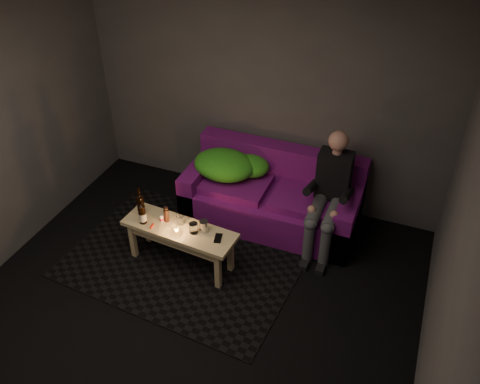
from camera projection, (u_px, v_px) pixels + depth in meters
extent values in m
plane|color=black|center=(174.00, 334.00, 4.42)|extent=(4.50, 4.50, 0.00)
plane|color=silver|center=(138.00, 40.00, 2.88)|extent=(4.50, 4.50, 0.00)
plane|color=#474547|center=(264.00, 92.00, 5.33)|extent=(4.00, 0.00, 4.00)
plane|color=#474547|center=(453.00, 296.00, 3.05)|extent=(0.00, 4.50, 4.50)
cube|color=black|center=(185.00, 259.00, 5.16)|extent=(2.39, 1.82, 0.01)
cube|color=#6F0F74|center=(271.00, 207.00, 5.54)|extent=(1.86, 0.84, 0.39)
cube|color=#6F0F74|center=(282.00, 162.00, 5.54)|extent=(1.86, 0.20, 0.41)
cube|color=#6F0F74|center=(201.00, 184.00, 5.73)|extent=(0.19, 0.84, 0.58)
cube|color=#6F0F74|center=(348.00, 218.00, 5.24)|extent=(0.19, 0.84, 0.58)
cube|color=#6F0F74|center=(236.00, 184.00, 5.48)|extent=(0.70, 0.56, 0.09)
cube|color=#6F0F74|center=(306.00, 201.00, 5.25)|extent=(0.70, 0.56, 0.09)
ellipsoid|color=#238A19|center=(224.00, 165.00, 5.46)|extent=(0.67, 0.52, 0.28)
ellipsoid|color=#238A19|center=(251.00, 166.00, 5.49)|extent=(0.41, 0.33, 0.22)
ellipsoid|color=#238A19|center=(211.00, 161.00, 5.64)|extent=(0.30, 0.24, 0.15)
cube|color=black|center=(334.00, 175.00, 5.06)|extent=(0.33, 0.20, 0.51)
sphere|color=tan|center=(339.00, 141.00, 4.83)|extent=(0.19, 0.19, 0.19)
cylinder|color=#44484D|center=(316.00, 210.00, 5.02)|extent=(0.13, 0.46, 0.13)
cylinder|color=#44484D|center=(333.00, 214.00, 4.97)|extent=(0.13, 0.46, 0.13)
cylinder|color=#44484D|center=(308.00, 243.00, 5.01)|extent=(0.10, 0.10, 0.47)
cylinder|color=#44484D|center=(325.00, 247.00, 4.96)|extent=(0.10, 0.10, 0.47)
cube|color=black|center=(305.00, 262.00, 5.09)|extent=(0.08, 0.20, 0.06)
cube|color=black|center=(321.00, 266.00, 5.04)|extent=(0.08, 0.20, 0.06)
cube|color=tan|center=(179.00, 229.00, 4.86)|extent=(1.16, 0.45, 0.04)
cube|color=tan|center=(180.00, 235.00, 4.90)|extent=(1.01, 0.36, 0.10)
cube|color=tan|center=(133.00, 240.00, 5.08)|extent=(0.06, 0.06, 0.42)
cube|color=tan|center=(148.00, 226.00, 5.26)|extent=(0.06, 0.06, 0.42)
cube|color=tan|center=(218.00, 271.00, 4.73)|extent=(0.06, 0.06, 0.42)
cube|color=tan|center=(231.00, 254.00, 4.92)|extent=(0.06, 0.06, 0.42)
cylinder|color=black|center=(141.00, 206.00, 4.96)|extent=(0.07, 0.07, 0.21)
cylinder|color=white|center=(141.00, 208.00, 4.97)|extent=(0.08, 0.08, 0.09)
cone|color=black|center=(139.00, 196.00, 4.88)|extent=(0.07, 0.07, 0.03)
cylinder|color=black|center=(139.00, 193.00, 4.86)|extent=(0.03, 0.03, 0.10)
cylinder|color=black|center=(142.00, 214.00, 4.85)|extent=(0.07, 0.07, 0.20)
cylinder|color=white|center=(143.00, 217.00, 4.87)|extent=(0.07, 0.07, 0.08)
cone|color=black|center=(141.00, 205.00, 4.78)|extent=(0.07, 0.07, 0.03)
cylinder|color=black|center=(140.00, 202.00, 4.77)|extent=(0.03, 0.03, 0.09)
cylinder|color=silver|center=(162.00, 218.00, 4.90)|extent=(0.05, 0.05, 0.08)
cylinder|color=black|center=(166.00, 215.00, 4.89)|extent=(0.06, 0.06, 0.13)
cylinder|color=white|center=(180.00, 220.00, 4.87)|extent=(0.09, 0.09, 0.09)
cylinder|color=white|center=(177.00, 231.00, 4.77)|extent=(0.06, 0.06, 0.04)
sphere|color=orange|center=(176.00, 230.00, 4.77)|extent=(0.02, 0.02, 0.02)
cylinder|color=white|center=(194.00, 228.00, 4.76)|extent=(0.10, 0.10, 0.10)
cylinder|color=#B3B5BA|center=(204.00, 226.00, 4.77)|extent=(0.11, 0.11, 0.12)
cube|color=black|center=(218.00, 238.00, 4.72)|extent=(0.10, 0.15, 0.01)
cube|color=red|center=(152.00, 226.00, 4.86)|extent=(0.03, 0.07, 0.01)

